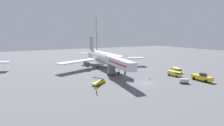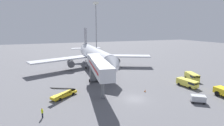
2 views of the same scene
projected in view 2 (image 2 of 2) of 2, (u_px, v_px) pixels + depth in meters
name	position (u px, v px, depth m)	size (l,w,h in m)	color
ground_plane	(135.00, 99.00, 36.50)	(300.00, 300.00, 0.00)	slate
airplane_at_gate	(94.00, 55.00, 62.04)	(45.16, 44.18, 14.92)	silver
jet_bridge	(98.00, 66.00, 41.09)	(5.54, 19.53, 7.70)	silver
belt_loader_truck	(64.00, 94.00, 37.29)	(6.00, 4.92, 3.00)	yellow
service_van_mid_left	(192.00, 76.00, 49.25)	(3.43, 5.32, 2.05)	#E5DB4C
service_van_near_right	(188.00, 83.00, 43.80)	(2.90, 5.60, 1.85)	#E5DB4C
baggage_cart_outer_right	(198.00, 99.00, 34.44)	(3.09, 2.79, 1.53)	#38383D
ground_crew_worker_foreground	(42.00, 113.00, 28.61)	(0.46, 0.46, 1.76)	#1E2333
safety_cone_alpha	(145.00, 91.00, 40.38)	(0.38, 0.38, 0.58)	black
apron_light_mast	(96.00, 20.00, 89.21)	(2.40, 2.40, 27.93)	#93969B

